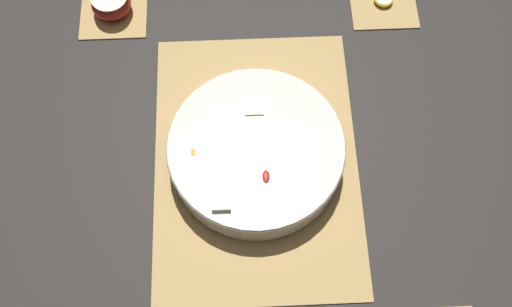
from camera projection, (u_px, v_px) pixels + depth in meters
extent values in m
plane|color=black|center=(256.00, 160.00, 1.06)|extent=(6.00, 6.00, 0.00)
cube|color=#A8844C|center=(256.00, 160.00, 1.06)|extent=(0.51, 0.36, 0.01)
cube|color=brown|center=(251.00, 61.00, 1.14)|extent=(0.01, 0.35, 0.00)
cube|color=brown|center=(253.00, 84.00, 1.12)|extent=(0.01, 0.35, 0.00)
cube|color=brown|center=(254.00, 108.00, 1.10)|extent=(0.01, 0.35, 0.00)
cube|color=brown|center=(255.00, 133.00, 1.08)|extent=(0.01, 0.35, 0.00)
cube|color=brown|center=(256.00, 159.00, 1.06)|extent=(0.01, 0.35, 0.00)
cube|color=brown|center=(257.00, 186.00, 1.04)|extent=(0.01, 0.35, 0.00)
cube|color=brown|center=(259.00, 215.00, 1.01)|extent=(0.01, 0.35, 0.00)
cube|color=brown|center=(260.00, 244.00, 0.99)|extent=(0.01, 0.35, 0.00)
cube|color=brown|center=(261.00, 275.00, 0.97)|extent=(0.01, 0.35, 0.00)
cube|color=#A8844C|center=(114.00, 11.00, 1.19)|extent=(0.13, 0.13, 0.01)
cube|color=brown|center=(114.00, 10.00, 1.19)|extent=(0.00, 0.13, 0.00)
cube|color=brown|center=(113.00, 24.00, 1.17)|extent=(0.00, 0.13, 0.00)
cube|color=#A8844C|center=(383.00, 2.00, 1.20)|extent=(0.13, 0.13, 0.01)
cube|color=brown|center=(383.00, 1.00, 1.20)|extent=(0.00, 0.13, 0.00)
cube|color=brown|center=(385.00, 15.00, 1.18)|extent=(0.00, 0.13, 0.00)
cylinder|color=silver|center=(256.00, 152.00, 1.03)|extent=(0.30, 0.30, 0.06)
torus|color=silver|center=(256.00, 146.00, 1.01)|extent=(0.30, 0.30, 0.01)
cylinder|color=#F4EABC|center=(213.00, 161.00, 1.03)|extent=(0.03, 0.03, 0.01)
cylinder|color=#F4EABC|center=(258.00, 189.00, 1.02)|extent=(0.03, 0.03, 0.01)
cylinder|color=#F4EABC|center=(246.00, 145.00, 1.01)|extent=(0.03, 0.03, 0.01)
cylinder|color=#F4EABC|center=(216.00, 188.00, 0.99)|extent=(0.03, 0.03, 0.01)
cylinder|color=#F4EABC|center=(298.00, 203.00, 0.99)|extent=(0.03, 0.03, 0.01)
cylinder|color=#F4EABC|center=(313.00, 189.00, 0.99)|extent=(0.03, 0.03, 0.01)
cylinder|color=#F4EABC|center=(239.00, 174.00, 1.00)|extent=(0.03, 0.03, 0.01)
cylinder|color=#F4EABC|center=(197.00, 181.00, 0.99)|extent=(0.03, 0.03, 0.01)
cylinder|color=#F4EABC|center=(320.00, 128.00, 1.04)|extent=(0.03, 0.03, 0.01)
cylinder|color=#F4EABC|center=(222.00, 105.00, 1.07)|extent=(0.03, 0.03, 0.01)
cylinder|color=#F4EABC|center=(290.00, 171.00, 1.01)|extent=(0.03, 0.03, 0.01)
cylinder|color=#F4EABC|center=(221.00, 170.00, 0.99)|extent=(0.03, 0.03, 0.01)
cube|color=beige|center=(258.00, 193.00, 0.99)|extent=(0.02, 0.02, 0.02)
cube|color=beige|center=(228.00, 120.00, 1.07)|extent=(0.03, 0.03, 0.03)
cube|color=beige|center=(271.00, 168.00, 1.03)|extent=(0.02, 0.02, 0.02)
cube|color=beige|center=(324.00, 152.00, 1.01)|extent=(0.03, 0.03, 0.03)
cube|color=beige|center=(216.00, 124.00, 1.04)|extent=(0.02, 0.02, 0.02)
cube|color=beige|center=(197.00, 169.00, 1.03)|extent=(0.03, 0.03, 0.03)
cube|color=beige|center=(239.00, 133.00, 1.06)|extent=(0.03, 0.03, 0.03)
cube|color=beige|center=(222.00, 204.00, 0.96)|extent=(0.03, 0.03, 0.03)
cube|color=beige|center=(285.00, 137.00, 1.04)|extent=(0.03, 0.03, 0.03)
cube|color=beige|center=(300.00, 160.00, 1.02)|extent=(0.02, 0.02, 0.02)
cube|color=beige|center=(256.00, 111.00, 1.04)|extent=(0.03, 0.03, 0.03)
cube|color=beige|center=(237.00, 154.00, 1.04)|extent=(0.03, 0.03, 0.03)
ellipsoid|color=orange|center=(238.00, 201.00, 0.98)|extent=(0.03, 0.02, 0.01)
ellipsoid|color=orange|center=(205.00, 115.00, 1.07)|extent=(0.04, 0.02, 0.02)
ellipsoid|color=orange|center=(268.00, 209.00, 0.97)|extent=(0.03, 0.02, 0.02)
ellipsoid|color=orange|center=(254.00, 94.00, 1.07)|extent=(0.04, 0.02, 0.02)
ellipsoid|color=orange|center=(212.00, 139.00, 1.05)|extent=(0.03, 0.02, 0.01)
ellipsoid|color=orange|center=(194.00, 154.00, 1.00)|extent=(0.03, 0.02, 0.01)
ellipsoid|color=#B2231E|center=(262.00, 220.00, 0.98)|extent=(0.03, 0.01, 0.01)
ellipsoid|color=orange|center=(220.00, 205.00, 1.00)|extent=(0.03, 0.02, 0.01)
ellipsoid|color=#B2231E|center=(266.00, 177.00, 0.98)|extent=(0.03, 0.02, 0.01)
ellipsoid|color=#B72D23|center=(111.00, 3.00, 1.17)|extent=(0.08, 0.08, 0.04)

